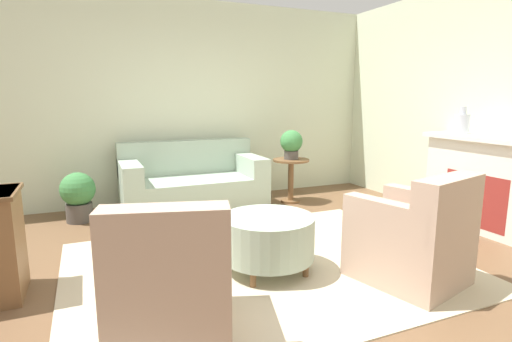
# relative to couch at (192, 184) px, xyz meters

# --- Properties ---
(ground_plane) EXTENTS (16.00, 16.00, 0.00)m
(ground_plane) POSITION_rel_couch_xyz_m (0.10, -2.13, -0.32)
(ground_plane) COLOR brown
(wall_back) EXTENTS (9.26, 0.12, 2.80)m
(wall_back) POSITION_rel_couch_xyz_m (0.10, 0.56, 1.08)
(wall_back) COLOR beige
(wall_back) RESTS_ON ground_plane
(wall_right) EXTENTS (0.12, 9.63, 2.80)m
(wall_right) POSITION_rel_couch_xyz_m (2.98, -2.13, 1.08)
(wall_right) COLOR beige
(wall_right) RESTS_ON ground_plane
(rug) EXTENTS (3.32, 2.51, 0.01)m
(rug) POSITION_rel_couch_xyz_m (0.10, -2.13, -0.32)
(rug) COLOR beige
(rug) RESTS_ON ground_plane
(couch) EXTENTS (1.84, 0.92, 0.88)m
(couch) POSITION_rel_couch_xyz_m (0.00, 0.00, 0.00)
(couch) COLOR #9EB29E
(couch) RESTS_ON ground_plane
(armchair_left) EXTENTS (0.87, 0.94, 0.89)m
(armchair_left) POSITION_rel_couch_xyz_m (-0.86, -2.86, 0.03)
(armchair_left) COLOR tan
(armchair_left) RESTS_ON rug
(armchair_right) EXTENTS (0.87, 0.94, 0.89)m
(armchair_right) POSITION_rel_couch_xyz_m (1.06, -2.86, 0.03)
(armchair_right) COLOR tan
(armchair_right) RESTS_ON rug
(ottoman_table) EXTENTS (0.78, 0.78, 0.47)m
(ottoman_table) POSITION_rel_couch_xyz_m (0.09, -2.22, -0.02)
(ottoman_table) COLOR #9EB29E
(ottoman_table) RESTS_ON rug
(side_table) EXTENTS (0.51, 0.51, 0.62)m
(side_table) POSITION_rel_couch_xyz_m (1.36, -0.24, 0.10)
(side_table) COLOR brown
(side_table) RESTS_ON ground_plane
(fireplace) EXTENTS (0.44, 1.47, 1.05)m
(fireplace) POSITION_rel_couch_xyz_m (2.73, -2.20, 0.23)
(fireplace) COLOR silver
(fireplace) RESTS_ON ground_plane
(vase_mantel_near) EXTENTS (0.16, 0.16, 0.31)m
(vase_mantel_near) POSITION_rel_couch_xyz_m (2.72, -1.83, 0.85)
(vase_mantel_near) COLOR silver
(vase_mantel_near) RESTS_ON fireplace
(potted_plant_on_side_table) EXTENTS (0.31, 0.31, 0.41)m
(potted_plant_on_side_table) POSITION_rel_couch_xyz_m (1.36, -0.24, 0.52)
(potted_plant_on_side_table) COLOR #4C4742
(potted_plant_on_side_table) RESTS_ON side_table
(potted_plant_floor) EXTENTS (0.40, 0.40, 0.60)m
(potted_plant_floor) POSITION_rel_couch_xyz_m (-1.40, -0.06, 0.00)
(potted_plant_floor) COLOR #4C4742
(potted_plant_floor) RESTS_ON ground_plane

